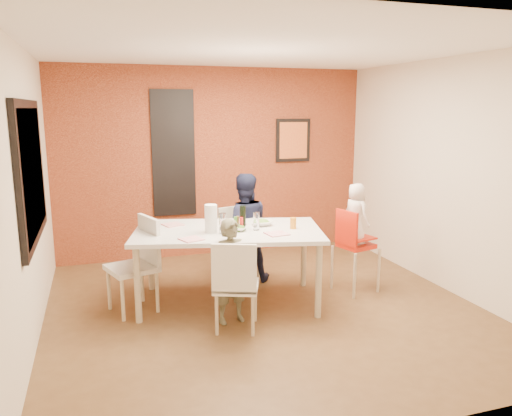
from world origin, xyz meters
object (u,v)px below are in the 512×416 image
object	(u,v)px
chair_left	(139,259)
high_chair	(353,243)
dining_table	(228,236)
chair_near	(235,282)
child_near	(232,271)
toddler	(356,214)
paper_towel_roll	(211,219)
child_far	(244,228)
chair_far	(237,237)
wine_bottle	(243,218)

from	to	relation	value
chair_left	high_chair	size ratio (longest dim) A/B	1.02
dining_table	chair_near	distance (m)	0.79
chair_left	child_near	world-z (taller)	child_near
toddler	high_chair	bearing A→B (deg)	100.22
paper_towel_roll	chair_left	bearing A→B (deg)	166.71
dining_table	child_far	distance (m)	0.77
chair_near	toddler	distance (m)	1.79
high_chair	toddler	world-z (taller)	toddler
chair_far	dining_table	bearing A→B (deg)	-128.79
child_far	wine_bottle	distance (m)	0.78
wine_bottle	paper_towel_roll	size ratio (longest dim) A/B	0.87
paper_towel_roll	high_chair	bearing A→B (deg)	-1.64
dining_table	chair_left	distance (m)	0.97
chair_left	high_chair	distance (m)	2.42
child_near	paper_towel_roll	xyz separation A→B (m)	(-0.11, 0.44, 0.45)
chair_far	high_chair	bearing A→B (deg)	-59.66
child_far	chair_far	bearing A→B (deg)	-74.49
toddler	wine_bottle	size ratio (longest dim) A/B	2.74
chair_left	toddler	size ratio (longest dim) A/B	1.42
dining_table	paper_towel_roll	distance (m)	0.31
toddler	paper_towel_roll	size ratio (longest dim) A/B	2.38
chair_left	wine_bottle	world-z (taller)	wine_bottle
chair_far	paper_towel_roll	distance (m)	1.21
dining_table	toddler	distance (m)	1.51
chair_near	toddler	size ratio (longest dim) A/B	1.28
high_chair	wine_bottle	xyz separation A→B (m)	(-1.31, 0.08, 0.37)
high_chair	toddler	bearing A→B (deg)	-79.18
chair_far	high_chair	distance (m)	1.51
dining_table	toddler	size ratio (longest dim) A/B	3.14
high_chair	child_near	bearing A→B (deg)	89.31
wine_bottle	child_near	bearing A→B (deg)	-118.22
chair_far	child_far	world-z (taller)	child_far
toddler	child_far	bearing A→B (deg)	40.47
child_near	toddler	world-z (taller)	toddler
chair_far	paper_towel_roll	size ratio (longest dim) A/B	2.98
dining_table	chair_near	xyz separation A→B (m)	(-0.12, -0.74, -0.25)
toddler	wine_bottle	bearing A→B (deg)	71.79
chair_left	child_far	bearing A→B (deg)	94.02
child_far	wine_bottle	xyz separation A→B (m)	(-0.21, -0.70, 0.29)
child_far	paper_towel_roll	xyz separation A→B (m)	(-0.57, -0.73, 0.31)
wine_bottle	paper_towel_roll	bearing A→B (deg)	-175.00
chair_near	paper_towel_roll	distance (m)	0.83
toddler	wine_bottle	world-z (taller)	toddler
paper_towel_roll	chair_far	bearing A→B (deg)	60.35
dining_table	chair_far	world-z (taller)	chair_far
toddler	paper_towel_roll	bearing A→B (deg)	73.46
child_near	wine_bottle	bearing A→B (deg)	51.58
paper_towel_roll	dining_table	bearing A→B (deg)	17.08
chair_far	high_chair	size ratio (longest dim) A/B	0.90
chair_near	paper_towel_roll	world-z (taller)	paper_towel_roll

